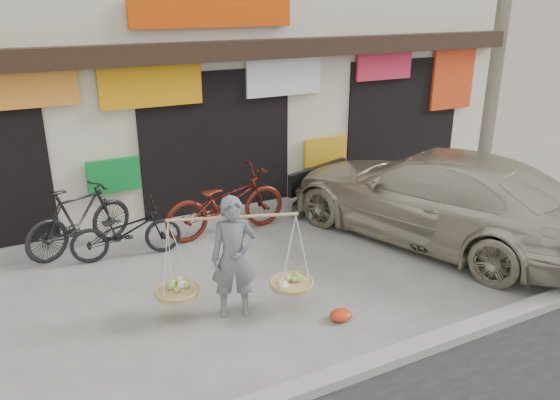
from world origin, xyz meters
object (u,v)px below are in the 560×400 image
street_vendor (234,262)px  bike_2 (226,202)px  bike_1 (79,219)px  bike_0 (126,231)px  suv (432,196)px

street_vendor → bike_2: street_vendor is taller
bike_1 → bike_2: bearing=-122.6°
bike_0 → bike_2: size_ratio=0.77×
bike_1 → suv: bearing=-134.4°
bike_1 → suv: suv is taller
bike_2 → bike_1: bearing=76.5°
street_vendor → bike_2: (0.90, 2.51, -0.17)m
street_vendor → bike_0: bearing=130.0°
street_vendor → bike_1: 3.31m
street_vendor → suv: 4.04m
street_vendor → bike_1: bearing=136.4°
bike_0 → bike_1: size_ratio=0.92×
bike_1 → bike_2: (2.39, -0.44, 0.03)m
bike_2 → suv: suv is taller
bike_0 → bike_1: bearing=53.1°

